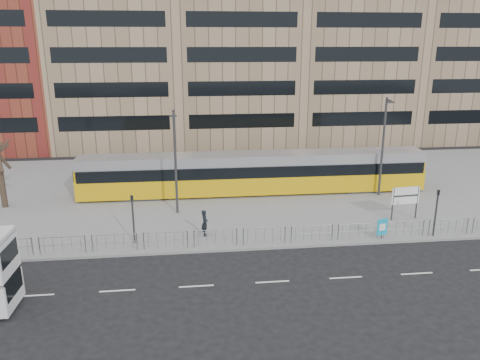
{
  "coord_description": "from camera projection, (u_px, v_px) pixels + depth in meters",
  "views": [
    {
      "loc": [
        -2.23,
        -25.73,
        12.16
      ],
      "look_at": [
        1.43,
        6.0,
        2.67
      ],
      "focal_mm": 35.0,
      "sensor_mm": 36.0,
      "label": 1
    }
  ],
  "objects": [
    {
      "name": "traffic_light_east",
      "position": [
        437.0,
        207.0,
        29.55
      ],
      "size": [
        0.19,
        0.22,
        3.1
      ],
      "rotation": [
        0.0,
        0.0,
        -0.15
      ],
      "color": "#2D2D30",
      "rests_on": "plaza"
    },
    {
      "name": "pedestrian",
      "position": [
        205.0,
        223.0,
        29.9
      ],
      "size": [
        0.44,
        0.65,
        1.73
      ],
      "primitive_type": "imported",
      "rotation": [
        0.0,
        0.0,
        1.61
      ],
      "color": "black",
      "rests_on": "plaza"
    },
    {
      "name": "road_markings",
      "position": [
        254.0,
        283.0,
        24.51
      ],
      "size": [
        62.0,
        0.12,
        0.01
      ],
      "primitive_type": "cube",
      "color": "white",
      "rests_on": "ground"
    },
    {
      "name": "ad_panel",
      "position": [
        382.0,
        227.0,
        29.4
      ],
      "size": [
        0.71,
        0.22,
        1.35
      ],
      "rotation": [
        0.0,
        0.0,
        0.23
      ],
      "color": "#2D2D30",
      "rests_on": "plaza"
    },
    {
      "name": "kerb",
      "position": [
        228.0,
        250.0,
        28.24
      ],
      "size": [
        64.0,
        0.25,
        0.17
      ],
      "primitive_type": "cube",
      "color": "gray",
      "rests_on": "ground"
    },
    {
      "name": "lamp_post_west",
      "position": [
        175.0,
        158.0,
        32.95
      ],
      "size": [
        0.45,
        1.04,
        7.51
      ],
      "color": "#2D2D30",
      "rests_on": "plaza"
    },
    {
      "name": "building_row",
      "position": [
        215.0,
        35.0,
        57.34
      ],
      "size": [
        70.4,
        18.4,
        31.2
      ],
      "color": "brown",
      "rests_on": "ground"
    },
    {
      "name": "tram",
      "position": [
        254.0,
        173.0,
        38.24
      ],
      "size": [
        28.16,
        2.85,
        3.32
      ],
      "rotation": [
        0.0,
        0.0,
        -0.01
      ],
      "color": "#CEA00B",
      "rests_on": "plaza"
    },
    {
      "name": "pedestrian_barrier",
      "position": [
        259.0,
        232.0,
        28.63
      ],
      "size": [
        32.07,
        0.07,
        1.1
      ],
      "color": "gray",
      "rests_on": "plaza"
    },
    {
      "name": "traffic_light_west",
      "position": [
        133.0,
        213.0,
        28.47
      ],
      "size": [
        0.23,
        0.25,
        3.1
      ],
      "rotation": [
        0.0,
        0.0,
        0.38
      ],
      "color": "#2D2D30",
      "rests_on": "plaza"
    },
    {
      "name": "ground",
      "position": [
        228.0,
        251.0,
        28.21
      ],
      "size": [
        120.0,
        120.0,
        0.0
      ],
      "primitive_type": "plane",
      "color": "black",
      "rests_on": "ground"
    },
    {
      "name": "station_sign",
      "position": [
        406.0,
        197.0,
        32.45
      ],
      "size": [
        2.05,
        0.26,
        2.36
      ],
      "rotation": [
        0.0,
        0.0,
        0.09
      ],
      "color": "#2D2D30",
      "rests_on": "plaza"
    },
    {
      "name": "plaza",
      "position": [
        215.0,
        190.0,
        39.62
      ],
      "size": [
        64.0,
        24.0,
        0.15
      ],
      "primitive_type": "cube",
      "color": "slate",
      "rests_on": "ground"
    },
    {
      "name": "lamp_post_east",
      "position": [
        383.0,
        143.0,
        36.8
      ],
      "size": [
        0.45,
        1.04,
        7.91
      ],
      "color": "#2D2D30",
      "rests_on": "plaza"
    }
  ]
}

